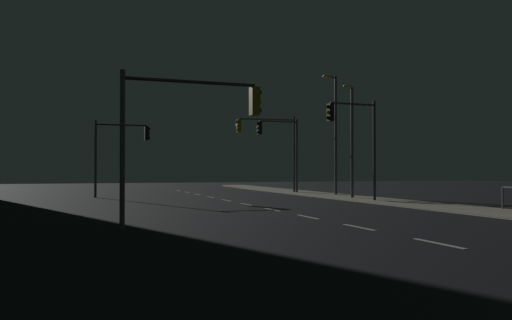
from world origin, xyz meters
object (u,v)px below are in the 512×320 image
Objects in this scene: traffic_light_far_left at (189,118)px; street_lamp_mid_block at (334,124)px; traffic_light_near_left at (120,144)px; traffic_light_far_right at (280,141)px; traffic_light_near_right at (355,130)px; traffic_light_mid_right at (270,138)px; street_lamp_across_street at (351,129)px.

traffic_light_far_left is 0.60× the size of street_lamp_mid_block.
traffic_light_near_left reaches higher than traffic_light_far_left.
traffic_light_far_left is at bearing -118.12° from traffic_light_far_right.
traffic_light_near_left is 16.05m from traffic_light_near_right.
traffic_light_far_left is 21.08m from street_lamp_mid_block.
traffic_light_far_right is (0.56, -0.71, -0.21)m from traffic_light_mid_right.
traffic_light_near_right is 11.30m from traffic_light_far_right.
street_lamp_mid_block is (13.93, -4.10, 1.37)m from traffic_light_near_left.
traffic_light_mid_right is at bearing 101.73° from street_lamp_across_street.
traffic_light_near_right is 0.82× the size of street_lamp_across_street.
traffic_light_mid_right is 5.94m from street_lamp_mid_block.
traffic_light_far_right is at bearing 99.02° from street_lamp_across_street.
traffic_light_mid_right is at bearing 118.61° from street_lamp_mid_block.
traffic_light_far_left is 0.72× the size of street_lamp_across_street.
street_lamp_across_street is at bearing 65.15° from traffic_light_near_right.
traffic_light_mid_right is 9.44m from street_lamp_across_street.
traffic_light_near_right is at bearing -86.96° from traffic_light_mid_right.
traffic_light_mid_right is 0.71× the size of street_lamp_mid_block.
traffic_light_mid_right is at bearing 63.87° from traffic_light_far_left.
traffic_light_far_right reaches higher than traffic_light_far_left.
street_lamp_mid_block reaches higher than traffic_light_far_right.
traffic_light_near_right reaches higher than traffic_light_far_right.
traffic_light_far_right is (11.08, 20.73, 0.50)m from traffic_light_far_left.
street_lamp_mid_block is at bearing -61.39° from traffic_light_mid_right.
traffic_light_near_left is at bearing -178.17° from traffic_light_far_right.
traffic_light_far_right is at bearing -51.40° from traffic_light_mid_right.
traffic_light_far_right is 5.10m from street_lamp_mid_block.
traffic_light_near_right is 14.61m from traffic_light_far_left.
traffic_light_near_right is 7.24m from street_lamp_mid_block.
traffic_light_near_left is 20.36m from traffic_light_far_left.
traffic_light_near_right is 0.68× the size of street_lamp_mid_block.
street_lamp_mid_block is at bearing 77.44° from street_lamp_across_street.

